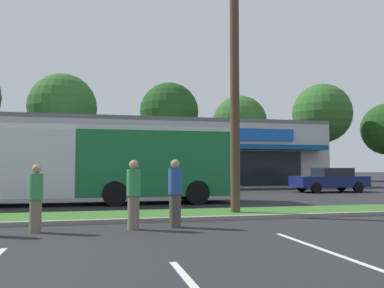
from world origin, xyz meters
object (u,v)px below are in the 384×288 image
Objects in this scene: pedestrian_near_bench at (36,198)px; pedestrian_mid at (134,195)px; car_2 at (330,180)px; pedestrian_far at (175,193)px; city_bus at (92,162)px; car_1 at (117,180)px; utility_pole at (231,41)px.

pedestrian_near_bench is 2.31m from pedestrian_mid.
car_2 is 17.87m from pedestrian_far.
pedestrian_near_bench is at bearing 81.06° from city_bus.
car_2 is 2.85× the size of pedestrian_near_bench.
pedestrian_near_bench is 0.93× the size of pedestrian_mid.
city_bus is 2.69× the size of car_2.
pedestrian_far is (2.12, -7.48, -0.89)m from city_bus.
city_bus is 2.82× the size of car_1.
car_1 is at bearing 150.63° from pedestrian_far.
car_2 is (13.07, -1.61, -0.01)m from car_1.
pedestrian_far is (-2.23, -2.05, -4.78)m from utility_pole.
city_bus is 7.73m from pedestrian_near_bench.
pedestrian_mid is (-3.32, -2.21, -4.79)m from utility_pole.
utility_pole is at bearing 100.47° from pedestrian_far.
city_bus is 7.21m from car_1.
utility_pole is 13.67m from car_1.
car_1 is 2.51× the size of pedestrian_far.
pedestrian_near_bench is 0.92× the size of pedestrian_far.
utility_pole is 6.59× the size of pedestrian_near_bench.
utility_pole is 2.42× the size of car_1.
pedestrian_mid is (-0.42, -14.64, 0.08)m from car_1.
car_1 is at bearing -7.05° from car_2.
pedestrian_far is (1.08, 0.16, 0.01)m from pedestrian_mid.
car_1 is 14.50m from pedestrian_far.
car_1 is 2.54× the size of pedestrian_mid.
city_bus is at bearing 20.36° from car_2.
car_1 is 14.82m from pedestrian_near_bench.
utility_pole reaches higher than car_1.
car_1 is 13.17m from car_2.
car_2 is at bearing -7.05° from car_1.
utility_pole reaches higher than pedestrian_near_bench.
car_1 reaches higher than car_2.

